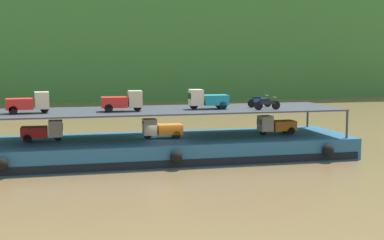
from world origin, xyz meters
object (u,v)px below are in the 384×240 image
at_px(mini_truck_upper_fore, 208,99).
at_px(mini_truck_lower_stern, 43,131).
at_px(mini_truck_lower_aft, 162,129).
at_px(mini_truck_lower_mid, 276,125).
at_px(mini_truck_upper_stern, 29,103).
at_px(motorcycle_upper_port, 267,104).
at_px(cargo_barge, 165,148).
at_px(mini_truck_upper_mid, 123,101).
at_px(motorcycle_upper_centre, 259,101).

bearing_deg(mini_truck_upper_fore, mini_truck_lower_stern, 175.16).
bearing_deg(mini_truck_lower_stern, mini_truck_upper_fore, -4.84).
bearing_deg(mini_truck_lower_aft, mini_truck_lower_mid, 0.17).
xyz_separation_m(mini_truck_upper_stern, motorcycle_upper_port, (15.88, -1.45, -0.26)).
height_order(cargo_barge, mini_truck_lower_aft, mini_truck_lower_aft).
height_order(mini_truck_lower_aft, mini_truck_upper_mid, mini_truck_upper_mid).
bearing_deg(mini_truck_upper_fore, mini_truck_upper_mid, -177.79).
bearing_deg(motorcycle_upper_centre, mini_truck_upper_fore, -173.70).
bearing_deg(mini_truck_upper_stern, mini_truck_lower_stern, 50.54).
bearing_deg(mini_truck_upper_stern, mini_truck_lower_mid, 0.97).
bearing_deg(motorcycle_upper_centre, mini_truck_upper_stern, -178.28).
bearing_deg(mini_truck_lower_stern, mini_truck_upper_stern, -129.46).
height_order(cargo_barge, mini_truck_upper_fore, mini_truck_upper_fore).
height_order(mini_truck_upper_fore, motorcycle_upper_centre, mini_truck_upper_fore).
height_order(cargo_barge, motorcycle_upper_port, motorcycle_upper_port).
bearing_deg(mini_truck_upper_stern, cargo_barge, 2.88).
height_order(motorcycle_upper_port, motorcycle_upper_centre, same).
distance_m(mini_truck_lower_stern, motorcycle_upper_centre, 15.34).
distance_m(mini_truck_lower_mid, mini_truck_upper_mid, 11.38).
xyz_separation_m(cargo_barge, mini_truck_lower_aft, (-0.25, -0.19, 1.44)).
relative_size(mini_truck_lower_aft, mini_truck_upper_fore, 1.00).
relative_size(cargo_barge, motorcycle_upper_centre, 13.88).
xyz_separation_m(mini_truck_upper_stern, mini_truck_upper_fore, (12.04, 0.04, 0.00)).
xyz_separation_m(cargo_barge, mini_truck_upper_stern, (-9.05, -0.46, 3.44)).
relative_size(mini_truck_upper_mid, motorcycle_upper_centre, 1.46).
relative_size(mini_truck_lower_stern, motorcycle_upper_centre, 1.47).
xyz_separation_m(mini_truck_lower_aft, mini_truck_upper_fore, (3.25, -0.23, 2.00)).
relative_size(cargo_barge, mini_truck_upper_mid, 9.50).
relative_size(cargo_barge, mini_truck_lower_stern, 9.47).
xyz_separation_m(mini_truck_lower_stern, mini_truck_upper_fore, (11.22, -0.95, 2.00)).
relative_size(mini_truck_lower_mid, mini_truck_upper_stern, 1.00).
relative_size(cargo_barge, mini_truck_lower_aft, 9.56).
relative_size(mini_truck_upper_mid, motorcycle_upper_port, 1.46).
distance_m(cargo_barge, mini_truck_upper_mid, 4.60).
bearing_deg(mini_truck_upper_fore, mini_truck_upper_stern, -179.81).
bearing_deg(mini_truck_upper_mid, mini_truck_lower_mid, 2.47).
distance_m(mini_truck_lower_aft, motorcycle_upper_centre, 7.46).
distance_m(cargo_barge, mini_truck_upper_fore, 4.58).
bearing_deg(mini_truck_upper_stern, mini_truck_upper_fore, 0.19).
bearing_deg(motorcycle_upper_port, cargo_barge, 164.38).
relative_size(mini_truck_upper_fore, motorcycle_upper_port, 1.45).
xyz_separation_m(mini_truck_upper_mid, mini_truck_upper_fore, (5.97, 0.23, 0.00)).
relative_size(mini_truck_lower_stern, mini_truck_upper_stern, 1.00).
xyz_separation_m(mini_truck_lower_stern, mini_truck_lower_mid, (16.45, -0.70, 0.00)).
xyz_separation_m(cargo_barge, motorcycle_upper_port, (6.83, -1.91, 3.18)).
relative_size(mini_truck_upper_fore, motorcycle_upper_centre, 1.45).
xyz_separation_m(mini_truck_lower_stern, motorcycle_upper_centre, (15.23, -0.51, 1.74)).
xyz_separation_m(cargo_barge, mini_truck_upper_fore, (2.99, -0.42, 3.44)).
bearing_deg(motorcycle_upper_port, mini_truck_upper_mid, 172.66).
distance_m(cargo_barge, motorcycle_upper_port, 7.78).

